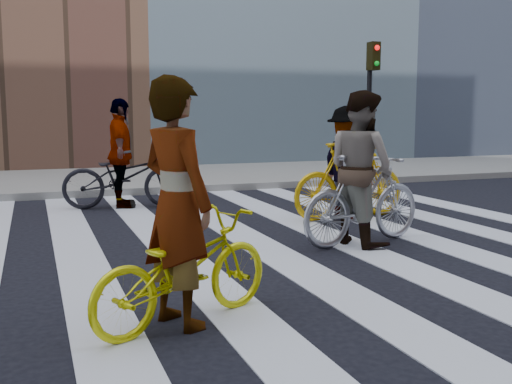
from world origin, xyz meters
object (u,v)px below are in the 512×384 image
bike_yellow_left (184,269)px  rider_left (177,203)px  bike_yellow_right (350,181)px  traffic_signal (371,87)px  bike_dark_rear (124,177)px  rider_mid (361,168)px  rider_right (347,163)px  bike_silver_mid (363,199)px  rider_rear (121,154)px

bike_yellow_left → rider_left: size_ratio=0.88×
bike_yellow_right → traffic_signal: bearing=-39.5°
traffic_signal → rider_left: size_ratio=1.69×
bike_yellow_left → bike_dark_rear: (0.42, 6.15, 0.11)m
traffic_signal → bike_yellow_right: (-2.91, -4.22, -1.67)m
rider_mid → rider_right: bearing=-36.6°
rider_mid → rider_right: 1.85m
bike_yellow_right → rider_left: (-3.67, -3.77, 0.37)m
bike_dark_rear → rider_mid: 4.74m
bike_dark_rear → bike_yellow_left: bearing=-176.6°
bike_silver_mid → rider_mid: size_ratio=0.99×
traffic_signal → rider_mid: bearing=-122.2°
rider_left → rider_rear: (0.42, 6.15, -0.02)m
traffic_signal → rider_rear: bearing=-163.3°
rider_rear → traffic_signal: bearing=-66.1°
bike_yellow_left → bike_dark_rear: bike_dark_rear is taller
bike_yellow_right → rider_rear: size_ratio=1.05×
bike_silver_mid → bike_dark_rear: (-2.45, 4.06, -0.02)m
bike_yellow_left → rider_rear: 6.18m
bike_yellow_right → rider_right: (-0.05, 0.00, 0.29)m
rider_mid → rider_right: (0.75, 1.69, -0.08)m
traffic_signal → bike_yellow_left: bearing=-129.2°
traffic_signal → rider_mid: size_ratio=1.70×
traffic_signal → rider_right: 5.34m
bike_yellow_right → rider_right: 0.29m
rider_left → traffic_signal: bearing=-64.0°
traffic_signal → bike_yellow_right: size_ratio=1.64×
bike_silver_mid → bike_yellow_right: size_ratio=0.96×
traffic_signal → bike_dark_rear: traffic_signal is taller
bike_silver_mid → bike_yellow_left: bearing=113.4°
traffic_signal → rider_right: (-2.96, -4.22, -1.38)m
traffic_signal → bike_silver_mid: size_ratio=1.71×
rider_rear → rider_left: bearing=-176.6°
rider_right → rider_left: bearing=131.3°
rider_left → bike_silver_mid: bearing=-79.0°
rider_right → bike_silver_mid: bearing=152.5°
rider_mid → rider_right: size_ratio=1.09×
traffic_signal → rider_rear: (-6.16, -1.85, -1.31)m
bike_silver_mid → rider_left: rider_left is taller
rider_rear → rider_right: bearing=-119.4°
rider_mid → bike_yellow_left: bearing=113.9°
rider_left → rider_mid: size_ratio=1.00×
rider_right → rider_rear: size_ratio=0.93×
rider_right → bike_yellow_left: bearing=131.7°
bike_yellow_right → bike_dark_rear: bike_yellow_right is taller
traffic_signal → rider_left: traffic_signal is taller
rider_left → rider_mid: (2.86, 2.08, -0.00)m
traffic_signal → bike_silver_mid: traffic_signal is taller
bike_dark_rear → bike_silver_mid: bearing=-141.7°
bike_yellow_right → bike_silver_mid: bearing=151.1°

